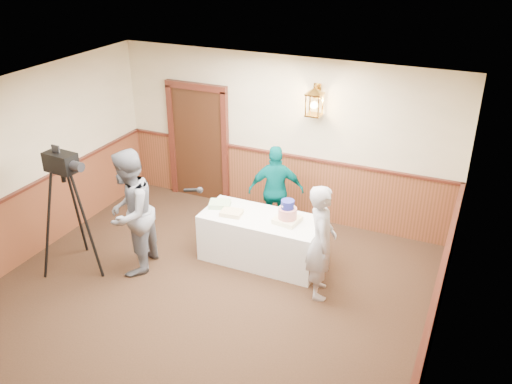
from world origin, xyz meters
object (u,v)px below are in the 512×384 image
sheet_cake_green (220,204)px  assistant_p (276,191)px  tiered_cake (287,214)px  sheet_cake_yellow (232,213)px  tv_camera_rig (71,219)px  interviewer (130,213)px  display_table (261,239)px  baker (321,242)px

sheet_cake_green → assistant_p: bearing=54.4°
tiered_cake → sheet_cake_yellow: tiered_cake is taller
assistant_p → tv_camera_rig: (-2.30, -2.20, 0.07)m
sheet_cake_yellow → sheet_cake_green: sheet_cake_green is taller
sheet_cake_yellow → interviewer: bearing=-143.8°
display_table → tv_camera_rig: 2.80m
tiered_cake → tv_camera_rig: bearing=-154.8°
sheet_cake_yellow → baker: (1.50, -0.32, 0.04)m
tiered_cake → baker: (0.66, -0.45, -0.06)m
sheet_cake_yellow → baker: baker is taller
sheet_cake_yellow → assistant_p: bearing=72.8°
tiered_cake → tv_camera_rig: size_ratio=0.21×
assistant_p → tv_camera_rig: bearing=21.8°
tiered_cake → interviewer: interviewer is taller
sheet_cake_green → baker: bearing=-15.3°
display_table → tv_camera_rig: (-2.43, -1.32, 0.46)m
display_table → sheet_cake_yellow: size_ratio=5.81×
assistant_p → baker: bearing=110.2°
assistant_p → interviewer: bearing=29.4°
display_table → sheet_cake_yellow: 0.61m
display_table → tv_camera_rig: bearing=-151.4°
baker → display_table: bearing=46.5°
sheet_cake_green → interviewer: interviewer is taller
tv_camera_rig → interviewer: bearing=27.0°
sheet_cake_yellow → sheet_cake_green: 0.33m
display_table → baker: bearing=-22.4°
sheet_cake_green → sheet_cake_yellow: bearing=-30.8°
display_table → baker: size_ratio=1.09×
interviewer → assistant_p: (1.50, 1.87, -0.18)m
sheet_cake_green → assistant_p: assistant_p is taller
display_table → tiered_cake: bearing=1.8°
display_table → sheet_cake_yellow: (-0.44, -0.12, 0.41)m
tiered_cake → sheet_cake_yellow: size_ratio=1.25×
assistant_p → tiered_cake: bearing=99.5°
display_table → sheet_cake_green: sheet_cake_green is taller
display_table → sheet_cake_green: size_ratio=5.65×
sheet_cake_green → interviewer: size_ratio=0.17×
baker → assistant_p: size_ratio=1.08×
interviewer → baker: size_ratio=1.14×
display_table → assistant_p: (-0.13, 0.88, 0.39)m
sheet_cake_yellow → display_table: bearing=15.5°
sheet_cake_yellow → sheet_cake_green: bearing=149.2°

